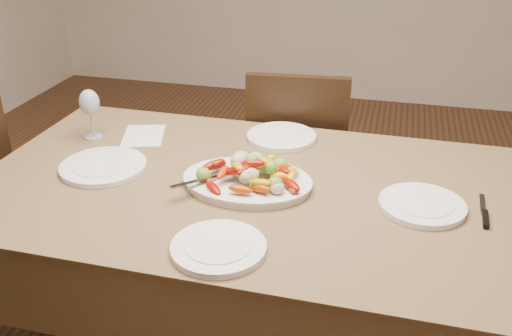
{
  "coord_description": "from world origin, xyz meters",
  "views": [
    {
      "loc": [
        0.44,
        -1.61,
        1.64
      ],
      "look_at": [
        0.04,
        -0.04,
        0.82
      ],
      "focal_mm": 40.0,
      "sensor_mm": 36.0,
      "label": 1
    }
  ],
  "objects": [
    {
      "name": "plate_left",
      "position": [
        -0.49,
        -0.05,
        0.77
      ],
      "size": [
        0.29,
        0.29,
        0.02
      ],
      "primitive_type": "cylinder",
      "color": "white",
      "rests_on": "dining_table"
    },
    {
      "name": "menu_card",
      "position": [
        -0.48,
        0.24,
        0.76
      ],
      "size": [
        0.21,
        0.24,
        0.0
      ],
      "primitive_type": "cube",
      "rotation": [
        0.0,
        0.0,
        0.3
      ],
      "color": "silver",
      "rests_on": "dining_table"
    },
    {
      "name": "chair_far",
      "position": [
        0.05,
        0.73,
        0.47
      ],
      "size": [
        0.46,
        0.46,
        0.95
      ],
      "primitive_type": null,
      "rotation": [
        0.0,
        0.0,
        3.23
      ],
      "color": "black",
      "rests_on": "ground"
    },
    {
      "name": "plate_far",
      "position": [
        0.05,
        0.34,
        0.77
      ],
      "size": [
        0.26,
        0.26,
        0.02
      ],
      "primitive_type": "cylinder",
      "color": "white",
      "rests_on": "dining_table"
    },
    {
      "name": "wine_glass",
      "position": [
        -0.65,
        0.18,
        0.86
      ],
      "size": [
        0.08,
        0.08,
        0.2
      ],
      "primitive_type": null,
      "color": "#8C99A5",
      "rests_on": "dining_table"
    },
    {
      "name": "serving_platter",
      "position": [
        0.02,
        -0.05,
        0.77
      ],
      "size": [
        0.41,
        0.31,
        0.02
      ],
      "primitive_type": "ellipsoid",
      "rotation": [
        0.0,
        0.0,
        -0.01
      ],
      "color": "white",
      "rests_on": "dining_table"
    },
    {
      "name": "dining_table",
      "position": [
        0.04,
        -0.04,
        0.38
      ],
      "size": [
        1.85,
        1.06,
        0.76
      ],
      "primitive_type": "cube",
      "rotation": [
        0.0,
        0.0,
        -0.01
      ],
      "color": "brown",
      "rests_on": "ground"
    },
    {
      "name": "table_knife",
      "position": [
        0.74,
        -0.04,
        0.76
      ],
      "size": [
        0.03,
        0.2,
        0.01
      ],
      "primitive_type": null,
      "rotation": [
        0.0,
        0.0,
        -0.06
      ],
      "color": "#9EA0A8",
      "rests_on": "dining_table"
    },
    {
      "name": "plate_near",
      "position": [
        0.04,
        -0.42,
        0.77
      ],
      "size": [
        0.26,
        0.26,
        0.02
      ],
      "primitive_type": "cylinder",
      "color": "white",
      "rests_on": "dining_table"
    },
    {
      "name": "plate_right",
      "position": [
        0.56,
        -0.05,
        0.77
      ],
      "size": [
        0.26,
        0.26,
        0.02
      ],
      "primitive_type": "cylinder",
      "color": "white",
      "rests_on": "dining_table"
    },
    {
      "name": "serving_spoon",
      "position": [
        -0.05,
        -0.09,
        0.81
      ],
      "size": [
        0.26,
        0.22,
        0.03
      ],
      "primitive_type": null,
      "rotation": [
        0.0,
        0.0,
        -0.65
      ],
      "color": "#9EA0A8",
      "rests_on": "serving_platter"
    },
    {
      "name": "roasted_vegetables",
      "position": [
        0.02,
        -0.05,
        0.83
      ],
      "size": [
        0.34,
        0.23,
        0.09
      ],
      "primitive_type": null,
      "rotation": [
        0.0,
        0.0,
        -0.01
      ],
      "color": "#7C0B02",
      "rests_on": "serving_platter"
    }
  ]
}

